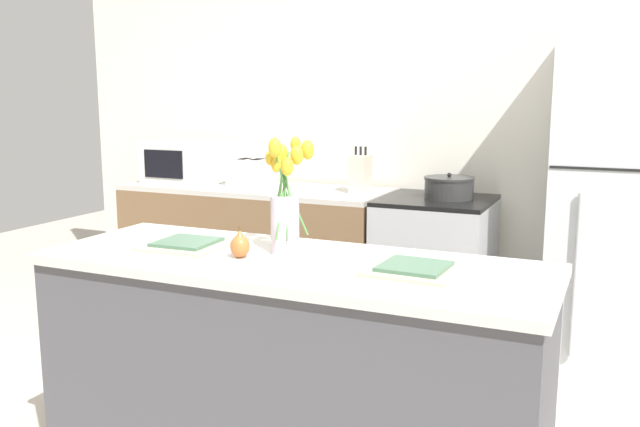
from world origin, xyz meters
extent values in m
cube|color=silver|center=(0.00, 2.00, 1.35)|extent=(5.20, 0.08, 2.70)
cube|color=#4C4C51|center=(0.00, 0.00, 0.43)|extent=(1.76, 0.62, 0.87)
cube|color=beige|center=(0.00, 0.00, 0.88)|extent=(1.80, 0.66, 0.03)
cube|color=brown|center=(-1.06, 1.60, 0.43)|extent=(1.68, 0.60, 0.87)
cube|color=beige|center=(-1.06, 1.60, 0.88)|extent=(1.68, 0.60, 0.03)
cube|color=#B2B5B7|center=(0.10, 1.60, 0.44)|extent=(0.60, 0.60, 0.87)
cube|color=black|center=(0.10, 1.60, 0.89)|extent=(0.60, 0.60, 0.02)
cube|color=black|center=(0.10, 1.30, 0.40)|extent=(0.42, 0.01, 0.29)
cube|color=silver|center=(1.05, 1.60, 0.91)|extent=(0.68, 0.64, 1.82)
cube|color=black|center=(1.05, 1.28, 1.13)|extent=(0.67, 0.01, 0.01)
cylinder|color=#B2B5B7|center=(0.86, 1.26, 0.62)|extent=(0.02, 0.02, 0.79)
cylinder|color=silver|center=(-0.06, 0.07, 1.01)|extent=(0.10, 0.10, 0.21)
cylinder|color=#569E4C|center=(-0.03, 0.07, 1.09)|extent=(0.06, 0.01, 0.28)
ellipsoid|color=yellow|center=(-0.01, 0.07, 1.26)|extent=(0.05, 0.05, 0.07)
cylinder|color=#569E4C|center=(-0.04, 0.09, 1.11)|extent=(0.11, 0.07, 0.29)
ellipsoid|color=yellow|center=(0.01, 0.12, 1.27)|extent=(0.05, 0.05, 0.07)
cylinder|color=#569E4C|center=(-0.06, 0.08, 1.12)|extent=(0.02, 0.14, 0.30)
ellipsoid|color=yellow|center=(-0.05, 0.15, 1.29)|extent=(0.04, 0.04, 0.06)
cylinder|color=#569E4C|center=(-0.07, 0.09, 1.09)|extent=(0.04, 0.05, 0.28)
ellipsoid|color=yellow|center=(-0.09, 0.11, 1.26)|extent=(0.05, 0.05, 0.07)
cylinder|color=#569E4C|center=(-0.07, 0.08, 1.09)|extent=(0.06, 0.03, 0.27)
ellipsoid|color=yellow|center=(-0.10, 0.09, 1.24)|extent=(0.04, 0.04, 0.06)
cylinder|color=#569E4C|center=(-0.08, 0.06, 1.09)|extent=(0.05, 0.03, 0.27)
ellipsoid|color=yellow|center=(-0.10, 0.05, 1.24)|extent=(0.04, 0.04, 0.05)
cylinder|color=#569E4C|center=(-0.07, 0.05, 1.08)|extent=(0.02, 0.03, 0.25)
ellipsoid|color=yellow|center=(-0.07, 0.04, 1.22)|extent=(0.04, 0.04, 0.05)
cylinder|color=#569E4C|center=(-0.06, 0.06, 1.11)|extent=(0.01, 0.11, 0.30)
ellipsoid|color=yellow|center=(-0.06, 0.00, 1.29)|extent=(0.05, 0.05, 0.07)
cylinder|color=#569E4C|center=(-0.04, 0.05, 1.08)|extent=(0.05, 0.07, 0.24)
ellipsoid|color=yellow|center=(-0.02, 0.02, 1.22)|extent=(0.04, 0.04, 0.07)
ellipsoid|color=#C66B33|center=(-0.17, -0.06, 0.94)|extent=(0.07, 0.07, 0.08)
cone|color=#C66B33|center=(-0.17, -0.06, 0.99)|extent=(0.04, 0.04, 0.03)
cylinder|color=brown|center=(-0.17, -0.06, 1.01)|extent=(0.01, 0.01, 0.02)
cube|color=beige|center=(-0.44, 0.01, 0.91)|extent=(0.30, 0.30, 0.01)
cube|color=#477056|center=(-0.44, 0.01, 0.92)|extent=(0.22, 0.22, 0.01)
cube|color=beige|center=(0.44, 0.01, 0.91)|extent=(0.30, 0.30, 0.01)
cube|color=#477056|center=(0.44, 0.01, 0.92)|extent=(0.22, 0.22, 0.01)
cube|color=silver|center=(-1.09, 1.61, 0.98)|extent=(0.26, 0.18, 0.17)
cube|color=black|center=(-1.13, 1.61, 1.07)|extent=(0.05, 0.11, 0.01)
cube|color=black|center=(-1.04, 1.61, 1.07)|extent=(0.05, 0.11, 0.01)
cube|color=black|center=(-1.23, 1.61, 1.01)|extent=(0.02, 0.02, 0.02)
cylinder|color=#2D2D2D|center=(0.16, 1.62, 0.95)|extent=(0.27, 0.27, 0.11)
cylinder|color=#2D2D2D|center=(0.16, 1.62, 1.01)|extent=(0.28, 0.28, 0.01)
sphere|color=black|center=(0.16, 1.62, 1.03)|extent=(0.02, 0.02, 0.02)
cube|color=white|center=(-1.57, 1.60, 1.03)|extent=(0.48, 0.36, 0.27)
cube|color=black|center=(-1.61, 1.42, 1.03)|extent=(0.29, 0.01, 0.18)
cube|color=beige|center=(-0.36, 1.63, 1.01)|extent=(0.10, 0.14, 0.22)
cylinder|color=black|center=(-0.39, 1.63, 1.14)|extent=(0.01, 0.01, 0.05)
cylinder|color=black|center=(-0.36, 1.63, 1.14)|extent=(0.01, 0.01, 0.05)
cylinder|color=black|center=(-0.33, 1.63, 1.14)|extent=(0.01, 0.01, 0.05)
camera|label=1|loc=(1.04, -2.04, 1.47)|focal=38.00mm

